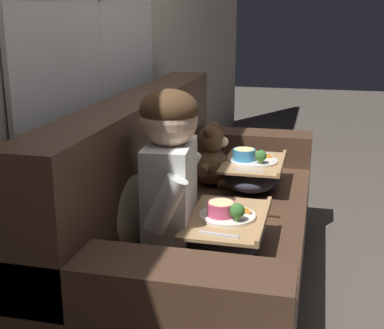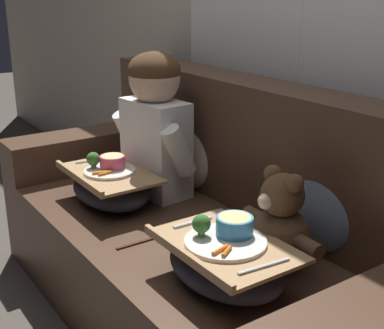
{
  "view_description": "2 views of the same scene",
  "coord_description": "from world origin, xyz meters",
  "views": [
    {
      "loc": [
        -2.25,
        -0.47,
        1.32
      ],
      "look_at": [
        0.11,
        0.1,
        0.61
      ],
      "focal_mm": 50.0,
      "sensor_mm": 36.0,
      "label": 1
    },
    {
      "loc": [
        1.52,
        -1.05,
        1.29
      ],
      "look_at": [
        -0.1,
        0.06,
        0.63
      ],
      "focal_mm": 50.0,
      "sensor_mm": 36.0,
      "label": 2
    }
  ],
  "objects": [
    {
      "name": "couch",
      "position": [
        0.0,
        0.07,
        0.33
      ],
      "size": [
        2.0,
        0.88,
        0.94
      ],
      "color": "#4C3323",
      "rests_on": "ground_plane"
    },
    {
      "name": "lap_tray_teddy",
      "position": [
        0.39,
        -0.16,
        0.5
      ],
      "size": [
        0.44,
        0.3,
        0.22
      ],
      "color": "#2D2D38",
      "rests_on": "teddy_bear"
    },
    {
      "name": "child_figure",
      "position": [
        -0.39,
        0.07,
        0.76
      ],
      "size": [
        0.45,
        0.23,
        0.62
      ],
      "color": "white",
      "rests_on": "couch"
    },
    {
      "name": "lap_tray_child",
      "position": [
        -0.39,
        -0.16,
        0.5
      ],
      "size": [
        0.45,
        0.29,
        0.22
      ],
      "color": "#2D2D38",
      "rests_on": "child_figure"
    },
    {
      "name": "teddy_bear",
      "position": [
        0.39,
        0.06,
        0.56
      ],
      "size": [
        0.35,
        0.25,
        0.33
      ],
      "color": "brown",
      "rests_on": "couch"
    },
    {
      "name": "throw_pillow_behind_child",
      "position": [
        -0.39,
        0.25,
        0.6
      ],
      "size": [
        0.39,
        0.19,
        0.4
      ],
      "color": "#C1B293",
      "rests_on": "couch"
    },
    {
      "name": "ground_plane",
      "position": [
        0.0,
        0.0,
        0.0
      ],
      "size": [
        14.0,
        14.0,
        0.0
      ],
      "primitive_type": "plane",
      "color": "#4C443D"
    },
    {
      "name": "throw_pillow_behind_teddy",
      "position": [
        0.39,
        0.25,
        0.6
      ],
      "size": [
        0.35,
        0.17,
        0.36
      ],
      "color": "slate",
      "rests_on": "couch"
    }
  ]
}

